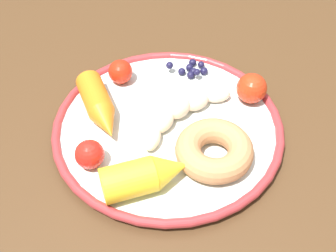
# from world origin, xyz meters

# --- Properties ---
(dining_table) EXTENTS (0.97, 0.73, 0.75)m
(dining_table) POSITION_xyz_m (0.00, 0.00, 0.64)
(dining_table) COLOR #452E19
(dining_table) RESTS_ON ground_plane
(plate) EXTENTS (0.31, 0.31, 0.02)m
(plate) POSITION_xyz_m (0.02, -0.04, 0.76)
(plate) COLOR silver
(plate) RESTS_ON dining_table
(banana) EXTENTS (0.10, 0.14, 0.03)m
(banana) POSITION_xyz_m (0.04, -0.02, 0.77)
(banana) COLOR beige
(banana) RESTS_ON plate
(carrot_orange) EXTENTS (0.10, 0.12, 0.04)m
(carrot_orange) POSITION_xyz_m (-0.07, -0.04, 0.78)
(carrot_orange) COLOR orange
(carrot_orange) RESTS_ON plate
(carrot_yellow) EXTENTS (0.11, 0.09, 0.04)m
(carrot_yellow) POSITION_xyz_m (0.02, -0.14, 0.78)
(carrot_yellow) COLOR yellow
(carrot_yellow) RESTS_ON plate
(donut) EXTENTS (0.10, 0.10, 0.03)m
(donut) POSITION_xyz_m (0.09, -0.08, 0.78)
(donut) COLOR #BC7F50
(donut) RESTS_ON plate
(blueberry_pile) EXTENTS (0.06, 0.04, 0.02)m
(blueberry_pile) POSITION_xyz_m (0.03, 0.07, 0.77)
(blueberry_pile) COLOR #191638
(blueberry_pile) RESTS_ON plate
(tomato_near) EXTENTS (0.04, 0.04, 0.04)m
(tomato_near) POSITION_xyz_m (-0.06, -0.13, 0.78)
(tomato_near) COLOR red
(tomato_near) RESTS_ON plate
(tomato_mid) EXTENTS (0.04, 0.04, 0.04)m
(tomato_mid) POSITION_xyz_m (-0.07, 0.03, 0.78)
(tomato_mid) COLOR red
(tomato_mid) RESTS_ON plate
(tomato_far) EXTENTS (0.04, 0.04, 0.04)m
(tomato_far) POSITION_xyz_m (0.12, 0.03, 0.78)
(tomato_far) COLOR red
(tomato_far) RESTS_ON plate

